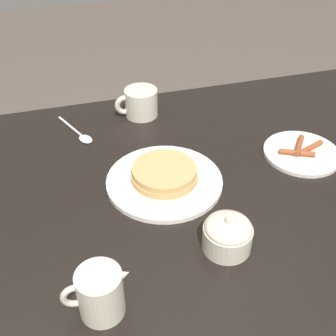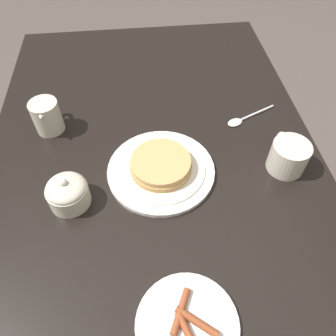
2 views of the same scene
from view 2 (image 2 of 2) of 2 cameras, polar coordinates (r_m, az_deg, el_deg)
The scene contains 8 objects.
ground_plane at distance 1.50m, azimuth -1.03°, elevation -20.42°, with size 8.00×8.00×0.00m, color #51473F.
dining_table at distance 0.91m, azimuth -1.60°, elevation -7.31°, with size 1.57×0.89×0.76m.
pancake_plate at distance 0.83m, azimuth -1.24°, elevation 0.04°, with size 0.27×0.27×0.05m.
side_plate_bacon at distance 0.67m, azimuth 3.39°, elevation -25.55°, with size 0.19×0.19×0.02m.
coffee_mug at distance 0.88m, azimuth 20.17°, elevation 2.04°, with size 0.13×0.10×0.08m.
creamer_pitcher at distance 0.98m, azimuth -20.37°, elevation 8.50°, with size 0.12×0.08×0.10m.
sugar_bowl at distance 0.79m, azimuth -17.10°, elevation -4.08°, with size 0.10×0.10×0.08m.
spoon at distance 1.00m, azimuth 12.85°, elevation 8.30°, with size 0.09×0.16×0.01m.
Camera 2 is at (-0.48, 0.03, 1.42)m, focal length 35.00 mm.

